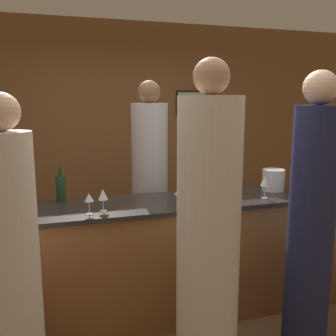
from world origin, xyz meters
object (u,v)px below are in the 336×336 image
guest_1 (208,238)px  wine_bottle_0 (61,188)px  bartender (150,190)px  guest_0 (311,224)px  ice_bucket (273,180)px  guest_4 (13,272)px

guest_1 → wine_bottle_0: guest_1 is taller
bartender → guest_0: guest_0 is taller
guest_0 → ice_bucket: size_ratio=10.09×
guest_0 → ice_bucket: 0.81m
wine_bottle_0 → bartender: bearing=27.6°
guest_0 → guest_1: size_ratio=0.98×
guest_1 → wine_bottle_0: bearing=131.5°
bartender → wine_bottle_0: size_ratio=6.82×
guest_1 → ice_bucket: 1.27m
guest_1 → guest_4: 1.14m
guest_1 → wine_bottle_0: size_ratio=7.02×
guest_1 → guest_4: size_ratio=1.11×
guest_0 → wine_bottle_0: size_ratio=6.85×
guest_4 → ice_bucket: (2.10, 0.79, 0.22)m
guest_4 → guest_1: bearing=-1.0°
guest_1 → bartender: bearing=90.8°
guest_4 → wine_bottle_0: 1.01m
guest_4 → ice_bucket: bearing=20.7°
bartender → guest_0: 1.58m
wine_bottle_0 → ice_bucket: (1.82, -0.15, -0.01)m
guest_4 → wine_bottle_0: size_ratio=6.32×
bartender → wine_bottle_0: bartender is taller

